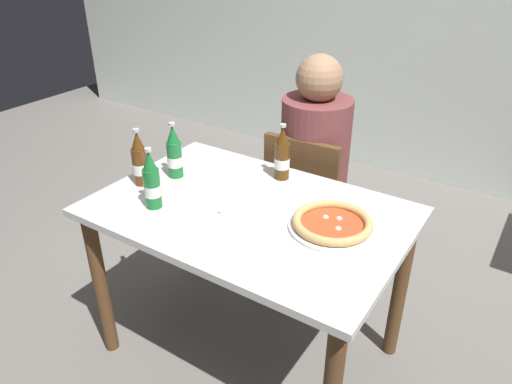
{
  "coord_description": "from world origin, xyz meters",
  "views": [
    {
      "loc": [
        0.9,
        -1.33,
        1.71
      ],
      "look_at": [
        0.0,
        0.05,
        0.8
      ],
      "focal_mm": 33.92,
      "sensor_mm": 36.0,
      "label": 1
    }
  ],
  "objects_px": {
    "beer_bottle_left": "(174,154)",
    "beer_bottle_center": "(152,183)",
    "dining_table_main": "(249,233)",
    "napkin_with_cutlery": "(226,200)",
    "pizza_margherita_near": "(332,224)",
    "diner_seated": "(313,178)",
    "beer_bottle_extra": "(140,161)",
    "chair_behind_table": "(308,200)",
    "beer_bottle_right": "(282,156)"
  },
  "relations": [
    {
      "from": "beer_bottle_left",
      "to": "beer_bottle_center",
      "type": "distance_m",
      "value": 0.27
    },
    {
      "from": "dining_table_main",
      "to": "napkin_with_cutlery",
      "type": "relative_size",
      "value": 6.33
    },
    {
      "from": "pizza_margherita_near",
      "to": "napkin_with_cutlery",
      "type": "distance_m",
      "value": 0.44
    },
    {
      "from": "diner_seated",
      "to": "napkin_with_cutlery",
      "type": "height_order",
      "value": "diner_seated"
    },
    {
      "from": "beer_bottle_center",
      "to": "beer_bottle_extra",
      "type": "distance_m",
      "value": 0.21
    },
    {
      "from": "chair_behind_table",
      "to": "beer_bottle_left",
      "type": "bearing_deg",
      "value": 52.95
    },
    {
      "from": "pizza_margherita_near",
      "to": "beer_bottle_extra",
      "type": "height_order",
      "value": "beer_bottle_extra"
    },
    {
      "from": "beer_bottle_left",
      "to": "beer_bottle_extra",
      "type": "distance_m",
      "value": 0.15
    },
    {
      "from": "pizza_margherita_near",
      "to": "beer_bottle_left",
      "type": "relative_size",
      "value": 1.28
    },
    {
      "from": "dining_table_main",
      "to": "beer_bottle_extra",
      "type": "bearing_deg",
      "value": -171.45
    },
    {
      "from": "diner_seated",
      "to": "beer_bottle_center",
      "type": "xyz_separation_m",
      "value": [
        -0.27,
        -0.85,
        0.27
      ]
    },
    {
      "from": "beer_bottle_center",
      "to": "beer_bottle_right",
      "type": "height_order",
      "value": "same"
    },
    {
      "from": "pizza_margherita_near",
      "to": "dining_table_main",
      "type": "bearing_deg",
      "value": -171.96
    },
    {
      "from": "chair_behind_table",
      "to": "beer_bottle_right",
      "type": "xyz_separation_m",
      "value": [
        0.02,
        -0.32,
        0.37
      ]
    },
    {
      "from": "pizza_margherita_near",
      "to": "beer_bottle_extra",
      "type": "distance_m",
      "value": 0.84
    },
    {
      "from": "pizza_margherita_near",
      "to": "beer_bottle_left",
      "type": "height_order",
      "value": "beer_bottle_left"
    },
    {
      "from": "dining_table_main",
      "to": "napkin_with_cutlery",
      "type": "xyz_separation_m",
      "value": [
        -0.11,
        0.0,
        0.12
      ]
    },
    {
      "from": "pizza_margherita_near",
      "to": "beer_bottle_extra",
      "type": "relative_size",
      "value": 1.28
    },
    {
      "from": "diner_seated",
      "to": "pizza_margherita_near",
      "type": "distance_m",
      "value": 0.75
    },
    {
      "from": "beer_bottle_center",
      "to": "diner_seated",
      "type": "bearing_deg",
      "value": 72.51
    },
    {
      "from": "napkin_with_cutlery",
      "to": "dining_table_main",
      "type": "bearing_deg",
      "value": -0.91
    },
    {
      "from": "chair_behind_table",
      "to": "napkin_with_cutlery",
      "type": "height_order",
      "value": "chair_behind_table"
    },
    {
      "from": "dining_table_main",
      "to": "beer_bottle_center",
      "type": "distance_m",
      "value": 0.43
    },
    {
      "from": "pizza_margherita_near",
      "to": "beer_bottle_right",
      "type": "bearing_deg",
      "value": 145.25
    },
    {
      "from": "beer_bottle_center",
      "to": "napkin_with_cutlery",
      "type": "height_order",
      "value": "beer_bottle_center"
    },
    {
      "from": "diner_seated",
      "to": "beer_bottle_left",
      "type": "bearing_deg",
      "value": -121.59
    },
    {
      "from": "beer_bottle_center",
      "to": "chair_behind_table",
      "type": "bearing_deg",
      "value": 71.25
    },
    {
      "from": "beer_bottle_center",
      "to": "beer_bottle_right",
      "type": "bearing_deg",
      "value": 58.85
    },
    {
      "from": "pizza_margherita_near",
      "to": "beer_bottle_extra",
      "type": "xyz_separation_m",
      "value": [
        -0.82,
        -0.12,
        0.08
      ]
    },
    {
      "from": "dining_table_main",
      "to": "chair_behind_table",
      "type": "height_order",
      "value": "chair_behind_table"
    },
    {
      "from": "dining_table_main",
      "to": "beer_bottle_right",
      "type": "relative_size",
      "value": 4.86
    },
    {
      "from": "beer_bottle_right",
      "to": "chair_behind_table",
      "type": "bearing_deg",
      "value": 93.74
    },
    {
      "from": "beer_bottle_left",
      "to": "napkin_with_cutlery",
      "type": "height_order",
      "value": "beer_bottle_left"
    },
    {
      "from": "beer_bottle_left",
      "to": "beer_bottle_right",
      "type": "height_order",
      "value": "same"
    },
    {
      "from": "diner_seated",
      "to": "pizza_margherita_near",
      "type": "xyz_separation_m",
      "value": [
        0.38,
        -0.61,
        0.19
      ]
    },
    {
      "from": "diner_seated",
      "to": "pizza_margherita_near",
      "type": "relative_size",
      "value": 3.83
    },
    {
      "from": "dining_table_main",
      "to": "diner_seated",
      "type": "bearing_deg",
      "value": 94.44
    },
    {
      "from": "pizza_margherita_near",
      "to": "chair_behind_table",
      "type": "bearing_deg",
      "value": 123.85
    },
    {
      "from": "beer_bottle_right",
      "to": "diner_seated",
      "type": "bearing_deg",
      "value": 93.79
    },
    {
      "from": "dining_table_main",
      "to": "beer_bottle_extra",
      "type": "height_order",
      "value": "beer_bottle_extra"
    },
    {
      "from": "pizza_margherita_near",
      "to": "beer_bottle_left",
      "type": "xyz_separation_m",
      "value": [
        -0.75,
        0.01,
        0.08
      ]
    },
    {
      "from": "dining_table_main",
      "to": "beer_bottle_extra",
      "type": "xyz_separation_m",
      "value": [
        -0.49,
        -0.07,
        0.22
      ]
    },
    {
      "from": "chair_behind_table",
      "to": "napkin_with_cutlery",
      "type": "distance_m",
      "value": 0.67
    },
    {
      "from": "diner_seated",
      "to": "beer_bottle_right",
      "type": "bearing_deg",
      "value": -86.21
    },
    {
      "from": "chair_behind_table",
      "to": "diner_seated",
      "type": "height_order",
      "value": "diner_seated"
    },
    {
      "from": "dining_table_main",
      "to": "beer_bottle_right",
      "type": "height_order",
      "value": "beer_bottle_right"
    },
    {
      "from": "diner_seated",
      "to": "beer_bottle_center",
      "type": "height_order",
      "value": "diner_seated"
    },
    {
      "from": "chair_behind_table",
      "to": "beer_bottle_extra",
      "type": "xyz_separation_m",
      "value": [
        -0.45,
        -0.68,
        0.37
      ]
    },
    {
      "from": "dining_table_main",
      "to": "chair_behind_table",
      "type": "xyz_separation_m",
      "value": [
        -0.05,
        0.61,
        -0.15
      ]
    },
    {
      "from": "pizza_margherita_near",
      "to": "beer_bottle_center",
      "type": "height_order",
      "value": "beer_bottle_center"
    }
  ]
}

